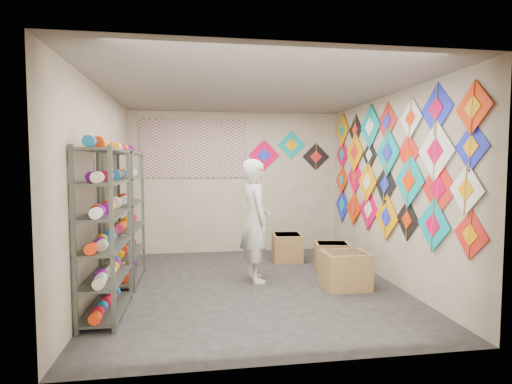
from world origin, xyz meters
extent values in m
plane|color=black|center=(0.00, 0.00, 0.00)|extent=(4.50, 4.50, 0.00)
plane|color=#B9A88D|center=(0.00, 2.25, 1.35)|extent=(4.00, 0.00, 4.00)
plane|color=#B9A88D|center=(0.00, -2.25, 1.35)|extent=(4.00, 0.00, 4.00)
plane|color=#B9A88D|center=(-2.00, 0.00, 1.35)|extent=(0.00, 4.50, 4.50)
plane|color=#B9A88D|center=(2.00, 0.00, 1.35)|extent=(0.00, 4.50, 4.50)
plane|color=gray|center=(0.00, 0.00, 2.70)|extent=(4.50, 4.50, 0.00)
cube|color=#4C5147|center=(-1.78, -0.85, 0.95)|extent=(0.40, 1.10, 1.90)
cube|color=#4C5147|center=(-1.78, 0.45, 0.95)|extent=(0.40, 1.10, 1.90)
cylinder|color=#FF254C|center=(-1.78, -1.33, 1.04)|extent=(0.12, 0.10, 0.12)
cylinder|color=#FF380C|center=(-1.78, -1.14, 1.04)|extent=(0.12, 0.10, 0.12)
cylinder|color=#FB9E00|center=(-1.78, -0.95, 1.04)|extent=(0.12, 0.10, 0.12)
cylinder|color=white|center=(-1.78, -0.75, 1.04)|extent=(0.12, 0.10, 0.12)
cylinder|color=red|center=(-1.78, -0.56, 1.04)|extent=(0.12, 0.10, 0.12)
cylinder|color=#7B0E89|center=(-1.78, -0.37, 1.04)|extent=(0.12, 0.10, 0.12)
cylinder|color=beige|center=(-1.78, -0.03, 1.04)|extent=(0.12, 0.10, 0.12)
cylinder|color=#15689B|center=(-1.78, 0.16, 1.04)|extent=(0.12, 0.10, 0.12)
cylinder|color=#FF254C|center=(-1.78, 0.35, 1.04)|extent=(0.12, 0.10, 0.12)
cylinder|color=#FF380C|center=(-1.78, 0.55, 1.04)|extent=(0.12, 0.10, 0.12)
cylinder|color=#FB9E00|center=(-1.78, 0.74, 1.04)|extent=(0.12, 0.10, 0.12)
cylinder|color=white|center=(-1.78, 0.93, 1.04)|extent=(0.12, 0.10, 0.12)
cube|color=red|center=(1.99, -1.82, 0.99)|extent=(0.03, 0.53, 0.53)
cube|color=#08989D|center=(1.97, -1.20, 1.00)|extent=(0.02, 0.65, 0.65)
cube|color=black|center=(1.99, -0.59, 0.97)|extent=(0.01, 0.57, 0.57)
cube|color=#ED9A02|center=(1.97, -0.04, 0.94)|extent=(0.03, 0.69, 0.69)
cube|color=#E20040|center=(1.99, 0.61, 0.98)|extent=(0.04, 0.69, 0.69)
cube|color=#F02C00|center=(1.97, 1.18, 0.93)|extent=(0.04, 0.60, 0.60)
cube|color=#1A27CF|center=(1.99, 1.77, 0.93)|extent=(0.03, 0.67, 0.67)
cube|color=white|center=(1.97, -1.76, 1.45)|extent=(0.03, 0.54, 0.54)
cube|color=red|center=(1.99, -1.25, 1.43)|extent=(0.01, 0.68, 0.68)
cube|color=#08989D|center=(1.97, -0.64, 1.49)|extent=(0.04, 0.71, 0.71)
cube|color=black|center=(1.99, 0.05, 1.41)|extent=(0.04, 0.64, 0.64)
cube|color=#ED9A02|center=(1.97, 0.63, 1.42)|extent=(0.04, 0.67, 0.67)
cube|color=#E20040|center=(1.99, 1.18, 1.49)|extent=(0.03, 0.64, 0.64)
cube|color=#F02C00|center=(1.97, 1.78, 1.40)|extent=(0.04, 0.56, 0.56)
cube|color=#1A27CF|center=(1.99, -1.79, 1.89)|extent=(0.03, 0.53, 0.53)
cube|color=white|center=(1.97, -1.20, 1.86)|extent=(0.02, 0.71, 0.71)
cube|color=red|center=(1.99, -0.57, 1.85)|extent=(0.01, 0.53, 0.53)
cube|color=#08989D|center=(1.97, -0.03, 1.88)|extent=(0.01, 0.69, 0.69)
cube|color=black|center=(1.99, 0.61, 1.85)|extent=(0.01, 0.51, 0.51)
cube|color=#ED9A02|center=(1.97, 1.17, 1.92)|extent=(0.03, 0.70, 0.70)
cube|color=#E20040|center=(1.99, 1.81, 1.89)|extent=(0.02, 0.58, 0.58)
cube|color=#F02C00|center=(1.97, -1.81, 2.27)|extent=(0.03, 0.55, 0.55)
cube|color=#1A27CF|center=(1.99, -1.17, 2.34)|extent=(0.04, 0.63, 0.63)
cube|color=white|center=(1.97, -0.64, 2.30)|extent=(0.03, 0.53, 0.53)
cube|color=red|center=(1.99, 0.04, 2.33)|extent=(0.04, 0.58, 0.58)
cube|color=#08989D|center=(1.97, 0.57, 2.30)|extent=(0.01, 0.71, 0.71)
cube|color=black|center=(1.99, 1.20, 2.31)|extent=(0.03, 0.56, 0.56)
cube|color=#ED9A02|center=(1.97, 1.79, 2.35)|extent=(0.02, 0.63, 0.63)
cube|color=#E20040|center=(0.55, 2.24, 1.88)|extent=(0.62, 0.02, 0.62)
cube|color=#08989D|center=(1.10, 2.24, 2.08)|extent=(0.57, 0.02, 0.57)
cube|color=black|center=(1.60, 2.24, 1.85)|extent=(0.55, 0.02, 0.55)
cube|color=#58489C|center=(-0.80, 2.23, 2.00)|extent=(2.00, 0.01, 1.10)
imported|color=beige|center=(0.08, 0.23, 0.89)|extent=(0.77, 0.61, 1.78)
cube|color=olive|center=(1.25, -0.31, 0.25)|extent=(0.61, 0.51, 0.50)
cube|color=olive|center=(1.40, 0.65, 0.22)|extent=(0.61, 0.53, 0.44)
cube|color=olive|center=(0.81, 1.34, 0.24)|extent=(0.55, 0.59, 0.48)
camera|label=1|loc=(-0.77, -5.46, 1.71)|focal=28.00mm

